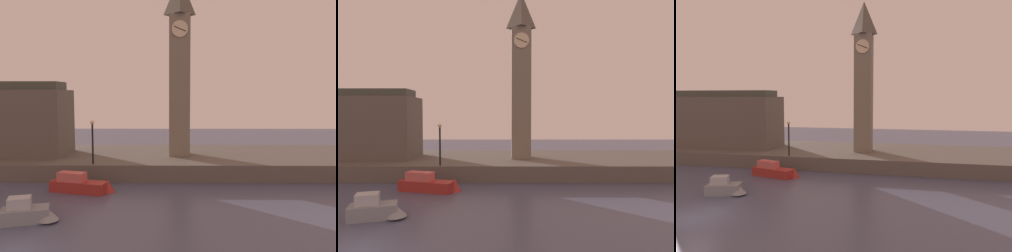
# 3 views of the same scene
# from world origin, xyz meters

# --- Properties ---
(far_embankment) EXTENTS (70.00, 12.00, 1.50)m
(far_embankment) POSITION_xyz_m (0.00, 20.00, 0.75)
(far_embankment) COLOR #5B544C
(far_embankment) RESTS_ON ground
(clock_tower) EXTENTS (2.20, 2.25, 17.26)m
(clock_tower) POSITION_xyz_m (8.30, 19.23, 10.43)
(clock_tower) COLOR slate
(clock_tower) RESTS_ON far_embankment
(streetlamp) EXTENTS (0.36, 0.36, 3.79)m
(streetlamp) POSITION_xyz_m (0.76, 14.67, 3.87)
(streetlamp) COLOR black
(streetlamp) RESTS_ON far_embankment
(boat_cruiser_grey) EXTENTS (3.60, 2.10, 1.48)m
(boat_cruiser_grey) POSITION_xyz_m (-0.86, 4.99, 0.55)
(boat_cruiser_grey) COLOR gray
(boat_cruiser_grey) RESTS_ON ground
(boat_dinghy_red) EXTENTS (5.24, 2.41, 1.63)m
(boat_dinghy_red) POSITION_xyz_m (0.76, 11.26, 0.56)
(boat_dinghy_red) COLOR maroon
(boat_dinghy_red) RESTS_ON ground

